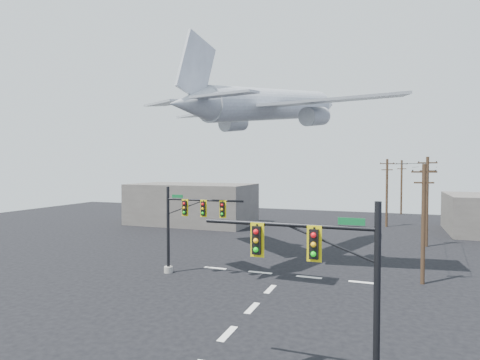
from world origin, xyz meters
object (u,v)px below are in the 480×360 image
at_px(signal_mast_far, 186,225).
at_px(utility_pole_a, 423,221).
at_px(utility_pole_b, 427,200).
at_px(airliner, 273,105).
at_px(utility_pole_d, 401,186).
at_px(signal_mast_near, 335,288).
at_px(utility_pole_c, 387,191).

xyz_separation_m(signal_mast_far, utility_pole_a, (17.55, 3.81, 0.66)).
relative_size(utility_pole_b, airliner, 0.38).
height_order(utility_pole_b, airliner, airliner).
bearing_deg(airliner, utility_pole_d, 1.00).
xyz_separation_m(signal_mast_near, utility_pole_a, (4.33, 16.43, 0.65)).
xyz_separation_m(signal_mast_far, airliner, (4.99, 7.65, 10.33)).
height_order(utility_pole_a, utility_pole_d, utility_pole_d).
relative_size(signal_mast_far, utility_pole_d, 0.72).
bearing_deg(utility_pole_b, airliner, -145.18).
distance_m(signal_mast_far, utility_pole_a, 17.97).
bearing_deg(utility_pole_c, utility_pole_d, 91.66).
bearing_deg(utility_pole_d, utility_pole_b, -75.47).
xyz_separation_m(signal_mast_near, utility_pole_d, (4.14, 62.04, 1.14)).
height_order(utility_pole_a, utility_pole_b, utility_pole_b).
distance_m(utility_pole_c, utility_pole_d, 17.13).
bearing_deg(utility_pole_a, airliner, 154.51).
distance_m(utility_pole_b, airliner, 20.30).
xyz_separation_m(utility_pole_b, utility_pole_c, (-4.10, 13.45, 0.00)).
height_order(utility_pole_b, utility_pole_c, utility_pole_c).
bearing_deg(signal_mast_far, utility_pole_a, 12.26).
distance_m(utility_pole_b, utility_pole_c, 14.06).
xyz_separation_m(signal_mast_far, utility_pole_d, (17.36, 49.43, 1.14)).
bearing_deg(utility_pole_c, utility_pole_b, -63.28).
xyz_separation_m(utility_pole_b, airliner, (-14.05, -11.38, 9.23)).
height_order(signal_mast_far, utility_pole_c, utility_pole_c).
height_order(signal_mast_far, utility_pole_a, utility_pole_a).
bearing_deg(signal_mast_far, airliner, 56.87).
height_order(signal_mast_far, utility_pole_b, utility_pole_b).
bearing_deg(utility_pole_d, utility_pole_a, -78.39).
xyz_separation_m(signal_mast_far, utility_pole_c, (14.94, 32.47, 1.10)).
relative_size(utility_pole_a, utility_pole_c, 0.91).
xyz_separation_m(signal_mast_near, airliner, (-8.23, 20.26, 10.33)).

